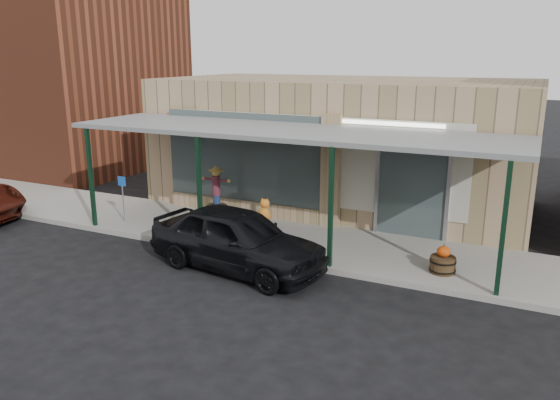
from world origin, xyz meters
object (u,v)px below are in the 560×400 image
at_px(barrel_pumpkin, 443,263).
at_px(parked_sedan, 237,239).
at_px(handicap_sign, 123,193).
at_px(barrel_scarecrow, 217,201).

height_order(barrel_pumpkin, parked_sedan, parked_sedan).
distance_m(handicap_sign, parked_sedan, 4.98).
height_order(barrel_scarecrow, parked_sedan, barrel_scarecrow).
bearing_deg(barrel_scarecrow, handicap_sign, -160.63).
relative_size(barrel_scarecrow, parked_sedan, 0.35).
xyz_separation_m(barrel_scarecrow, handicap_sign, (-2.35, -1.43, 0.33)).
relative_size(barrel_scarecrow, barrel_pumpkin, 2.15).
xyz_separation_m(barrel_pumpkin, handicap_sign, (-9.27, -0.04, 0.64)).
relative_size(barrel_pumpkin, parked_sedan, 0.16).
bearing_deg(barrel_pumpkin, barrel_scarecrow, 168.65).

